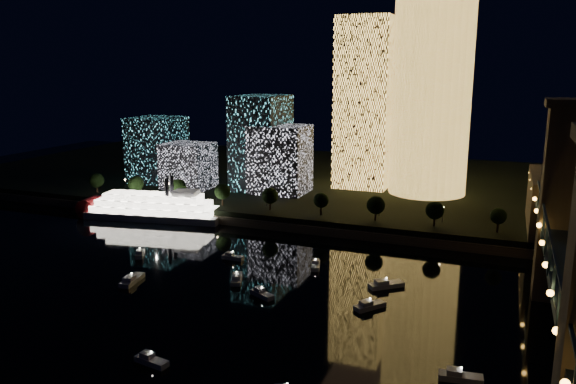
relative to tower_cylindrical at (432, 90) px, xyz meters
name	(u,v)px	position (x,y,z in m)	size (l,w,h in m)	color
ground	(237,340)	(-20.16, -140.25, -48.29)	(520.00, 520.00, 0.00)	black
far_bank	(388,186)	(-20.16, 19.75, -45.79)	(420.00, 160.00, 5.00)	black
seawall	(343,232)	(-20.16, -58.25, -46.79)	(420.00, 6.00, 3.00)	#6B5E4C
tower_cylindrical	(432,90)	(0.00, 0.00, 0.00)	(34.00, 34.00, 86.34)	#F8BB4F
tower_rectangular	(365,103)	(-28.70, 4.34, -6.49)	(23.13, 23.13, 73.60)	#F8BB4F
midrise_blocks	(228,151)	(-84.34, -20.05, -27.13)	(85.01, 34.46, 40.50)	white
riverboat	(148,208)	(-96.47, -63.86, -43.87)	(58.35, 21.10, 17.24)	silver
motorboats	(242,303)	(-26.68, -124.32, -47.48)	(116.44, 82.55, 2.78)	silver
esplanade_trees	(255,194)	(-56.36, -52.25, -37.82)	(165.82, 6.86, 8.93)	black
street_lamps	(267,195)	(-54.16, -46.25, -39.27)	(132.70, 0.70, 5.65)	black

